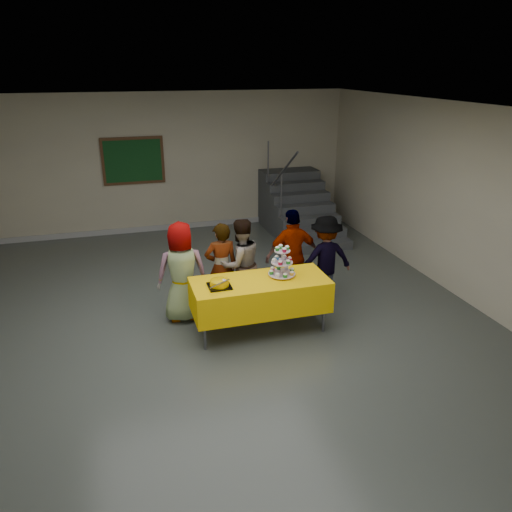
% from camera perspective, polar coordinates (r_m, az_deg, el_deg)
% --- Properties ---
extents(room_shell, '(10.00, 10.04, 3.02)m').
position_cam_1_polar(room_shell, '(6.26, -4.84, 8.11)').
color(room_shell, '#4C514C').
rests_on(room_shell, ground).
extents(bake_table, '(1.88, 0.78, 0.77)m').
position_cam_1_polar(bake_table, '(6.91, 0.47, -4.40)').
color(bake_table, '#595960').
rests_on(bake_table, ground).
extents(cupcake_stand, '(0.38, 0.38, 0.44)m').
position_cam_1_polar(cupcake_stand, '(6.90, 2.99, -0.95)').
color(cupcake_stand, silver).
rests_on(cupcake_stand, bake_table).
extents(bear_cake, '(0.32, 0.36, 0.12)m').
position_cam_1_polar(bear_cake, '(6.61, -4.21, -3.06)').
color(bear_cake, black).
rests_on(bear_cake, bake_table).
extents(schoolchild_a, '(0.74, 0.49, 1.48)m').
position_cam_1_polar(schoolchild_a, '(7.22, -8.46, -1.85)').
color(schoolchild_a, slate).
rests_on(schoolchild_a, ground).
extents(schoolchild_b, '(0.51, 0.35, 1.39)m').
position_cam_1_polar(schoolchild_b, '(7.45, -3.98, -1.32)').
color(schoolchild_b, slate).
rests_on(schoolchild_b, ground).
extents(schoolchild_c, '(0.79, 0.68, 1.42)m').
position_cam_1_polar(schoolchild_c, '(7.51, -1.80, -0.94)').
color(schoolchild_c, slate).
rests_on(schoolchild_c, ground).
extents(schoolchild_d, '(0.89, 0.40, 1.50)m').
position_cam_1_polar(schoolchild_d, '(7.73, 4.21, -0.04)').
color(schoolchild_d, slate).
rests_on(schoolchild_d, ground).
extents(schoolchild_e, '(0.89, 0.51, 1.38)m').
position_cam_1_polar(schoolchild_e, '(7.87, 7.90, -0.28)').
color(schoolchild_e, slate).
rests_on(schoolchild_e, ground).
extents(staircase, '(1.30, 2.40, 2.04)m').
position_cam_1_polar(staircase, '(11.23, 4.70, 5.35)').
color(staircase, '#424447').
rests_on(staircase, ground).
extents(noticeboard, '(1.30, 0.05, 1.00)m').
position_cam_1_polar(noticeboard, '(11.10, -13.86, 10.51)').
color(noticeboard, '#472B16').
rests_on(noticeboard, ground).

